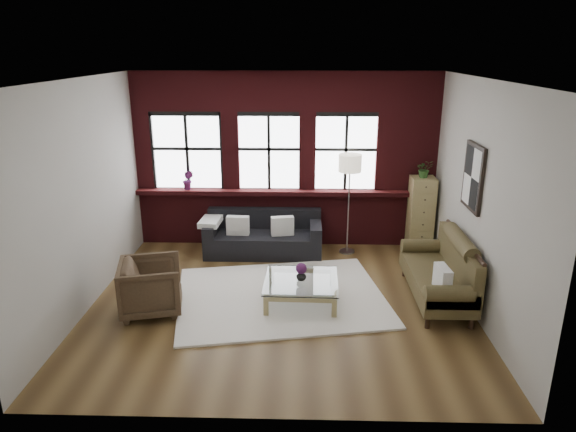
{
  "coord_description": "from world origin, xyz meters",
  "views": [
    {
      "loc": [
        0.31,
        -6.79,
        3.59
      ],
      "look_at": [
        0.1,
        0.6,
        1.15
      ],
      "focal_mm": 32.0,
      "sensor_mm": 36.0,
      "label": 1
    }
  ],
  "objects_px": {
    "drawer_chest": "(421,215)",
    "vase": "(301,275)",
    "vintage_settee": "(437,268)",
    "armchair": "(151,287)",
    "floor_lamp": "(349,201)",
    "dark_sofa": "(263,234)",
    "coffee_table": "(301,291)"
  },
  "relations": [
    {
      "from": "coffee_table",
      "to": "dark_sofa",
      "type": "bearing_deg",
      "value": 110.35
    },
    {
      "from": "armchair",
      "to": "coffee_table",
      "type": "distance_m",
      "value": 2.15
    },
    {
      "from": "vintage_settee",
      "to": "floor_lamp",
      "type": "distance_m",
      "value": 2.22
    },
    {
      "from": "coffee_table",
      "to": "vase",
      "type": "height_order",
      "value": "vase"
    },
    {
      "from": "vase",
      "to": "armchair",
      "type": "bearing_deg",
      "value": -170.73
    },
    {
      "from": "drawer_chest",
      "to": "floor_lamp",
      "type": "height_order",
      "value": "floor_lamp"
    },
    {
      "from": "vase",
      "to": "drawer_chest",
      "type": "bearing_deg",
      "value": 44.12
    },
    {
      "from": "coffee_table",
      "to": "floor_lamp",
      "type": "bearing_deg",
      "value": 66.89
    },
    {
      "from": "dark_sofa",
      "to": "floor_lamp",
      "type": "bearing_deg",
      "value": 3.52
    },
    {
      "from": "dark_sofa",
      "to": "drawer_chest",
      "type": "height_order",
      "value": "drawer_chest"
    },
    {
      "from": "floor_lamp",
      "to": "dark_sofa",
      "type": "bearing_deg",
      "value": -176.48
    },
    {
      "from": "vase",
      "to": "floor_lamp",
      "type": "height_order",
      "value": "floor_lamp"
    },
    {
      "from": "dark_sofa",
      "to": "vase",
      "type": "bearing_deg",
      "value": -69.65
    },
    {
      "from": "floor_lamp",
      "to": "vase",
      "type": "bearing_deg",
      "value": -113.11
    },
    {
      "from": "drawer_chest",
      "to": "vase",
      "type": "bearing_deg",
      "value": -135.88
    },
    {
      "from": "vintage_settee",
      "to": "armchair",
      "type": "relative_size",
      "value": 2.26
    },
    {
      "from": "dark_sofa",
      "to": "vintage_settee",
      "type": "xyz_separation_m",
      "value": [
        2.68,
        -1.74,
        0.13
      ]
    },
    {
      "from": "dark_sofa",
      "to": "coffee_table",
      "type": "xyz_separation_m",
      "value": [
        0.69,
        -1.86,
        -0.21
      ]
    },
    {
      "from": "vase",
      "to": "drawer_chest",
      "type": "distance_m",
      "value": 3.03
    },
    {
      "from": "coffee_table",
      "to": "floor_lamp",
      "type": "xyz_separation_m",
      "value": [
        0.83,
        1.96,
        0.82
      ]
    },
    {
      "from": "armchair",
      "to": "coffee_table",
      "type": "bearing_deg",
      "value": -94.02
    },
    {
      "from": "armchair",
      "to": "drawer_chest",
      "type": "relative_size",
      "value": 0.61
    },
    {
      "from": "coffee_table",
      "to": "vase",
      "type": "xyz_separation_m",
      "value": [
        0.0,
        -0.0,
        0.25
      ]
    },
    {
      "from": "vintage_settee",
      "to": "vase",
      "type": "xyz_separation_m",
      "value": [
        -1.99,
        -0.12,
        -0.08
      ]
    },
    {
      "from": "coffee_table",
      "to": "floor_lamp",
      "type": "height_order",
      "value": "floor_lamp"
    },
    {
      "from": "dark_sofa",
      "to": "vintage_settee",
      "type": "height_order",
      "value": "vintage_settee"
    },
    {
      "from": "vintage_settee",
      "to": "floor_lamp",
      "type": "relative_size",
      "value": 0.97
    },
    {
      "from": "dark_sofa",
      "to": "vase",
      "type": "height_order",
      "value": "dark_sofa"
    },
    {
      "from": "armchair",
      "to": "floor_lamp",
      "type": "relative_size",
      "value": 0.43
    },
    {
      "from": "dark_sofa",
      "to": "armchair",
      "type": "xyz_separation_m",
      "value": [
        -1.42,
        -2.21,
        0.01
      ]
    },
    {
      "from": "coffee_table",
      "to": "floor_lamp",
      "type": "relative_size",
      "value": 0.54
    },
    {
      "from": "dark_sofa",
      "to": "drawer_chest",
      "type": "distance_m",
      "value": 2.88
    }
  ]
}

